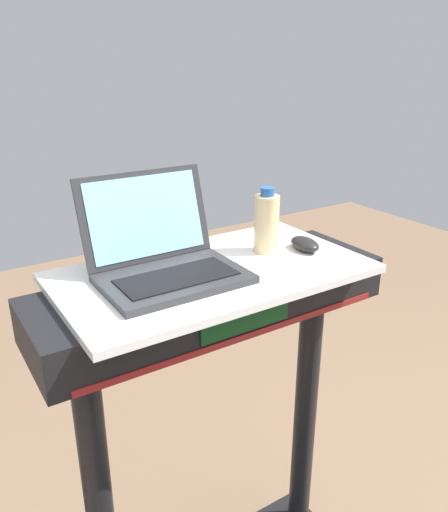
% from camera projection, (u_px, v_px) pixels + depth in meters
% --- Properties ---
extents(desk_board, '(0.75, 0.42, 0.02)m').
position_uv_depth(desk_board, '(213.00, 273.00, 1.25)').
color(desk_board, white).
rests_on(desk_board, treadmill_base).
extents(laptop, '(0.33, 0.29, 0.23)m').
position_uv_depth(laptop, '(164.00, 257.00, 1.19)').
color(laptop, '#2D2D30').
rests_on(laptop, desk_board).
extents(computer_mouse, '(0.07, 0.11, 0.03)m').
position_uv_depth(computer_mouse, '(305.00, 244.00, 1.36)').
color(computer_mouse, black).
rests_on(computer_mouse, desk_board).
extents(water_bottle, '(0.07, 0.07, 0.17)m').
position_uv_depth(water_bottle, '(267.00, 223.00, 1.33)').
color(water_bottle, beige).
rests_on(water_bottle, desk_board).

